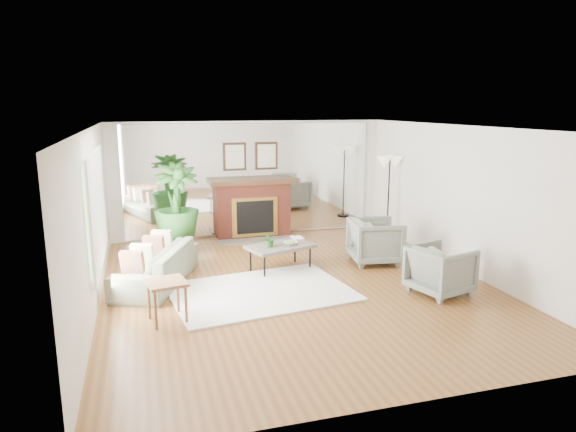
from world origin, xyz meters
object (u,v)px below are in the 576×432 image
object	(u,v)px
armchair_back	(376,241)
armchair_front	(440,270)
floor_lamp	(390,169)
potted_ficus	(176,206)
fireplace	(253,207)
coffee_table	(280,247)
sofa	(156,266)
side_table	(167,288)

from	to	relation	value
armchair_back	armchair_front	world-z (taller)	armchair_back
floor_lamp	potted_ficus	bearing A→B (deg)	178.27
fireplace	floor_lamp	bearing A→B (deg)	-21.28
armchair_front	potted_ficus	bearing A→B (deg)	32.78
coffee_table	sofa	distance (m)	2.12
armchair_back	side_table	distance (m)	4.15
fireplace	floor_lamp	distance (m)	3.03
coffee_table	side_table	size ratio (longest dim) A/B	2.19
armchair_back	armchair_front	distance (m)	1.74
fireplace	potted_ficus	bearing A→B (deg)	-151.44
sofa	armchair_back	xyz separation A→B (m)	(3.89, 0.07, 0.10)
sofa	floor_lamp	distance (m)	5.22
armchair_front	side_table	size ratio (longest dim) A/B	1.42
armchair_back	sofa	bearing A→B (deg)	99.09
fireplace	armchair_front	world-z (taller)	fireplace
sofa	potted_ficus	size ratio (longest dim) A/B	1.17
fireplace	coffee_table	bearing A→B (deg)	-90.93
sofa	side_table	world-z (taller)	sofa
coffee_table	side_table	bearing A→B (deg)	-139.83
armchair_front	floor_lamp	xyz separation A→B (m)	(0.69, 3.14, 1.15)
coffee_table	armchair_back	world-z (taller)	armchair_back
sofa	side_table	bearing A→B (deg)	24.92
sofa	potted_ficus	distance (m)	1.81
side_table	potted_ficus	world-z (taller)	potted_ficus
side_table	coffee_table	bearing A→B (deg)	40.17
armchair_front	floor_lamp	world-z (taller)	floor_lamp
potted_ficus	floor_lamp	distance (m)	4.43
armchair_back	floor_lamp	size ratio (longest dim) A/B	0.49
fireplace	coffee_table	xyz separation A→B (m)	(-0.04, -2.41, -0.25)
fireplace	potted_ficus	world-z (taller)	fireplace
fireplace	side_table	distance (m)	4.61
armchair_back	armchair_front	xyz separation A→B (m)	(0.26, -1.72, -0.03)
floor_lamp	sofa	bearing A→B (deg)	-162.90
armchair_back	potted_ficus	size ratio (longest dim) A/B	0.50
coffee_table	armchair_back	xyz separation A→B (m)	(1.78, -0.06, -0.01)
sofa	armchair_back	world-z (taller)	armchair_back
sofa	armchair_front	world-z (taller)	armchair_front
fireplace	armchair_front	distance (m)	4.66
fireplace	floor_lamp	xyz separation A→B (m)	(2.70, -1.05, 0.87)
coffee_table	floor_lamp	xyz separation A→B (m)	(2.74, 1.36, 1.12)
fireplace	coffee_table	size ratio (longest dim) A/B	1.61
fireplace	sofa	xyz separation A→B (m)	(-2.15, -2.54, -0.36)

